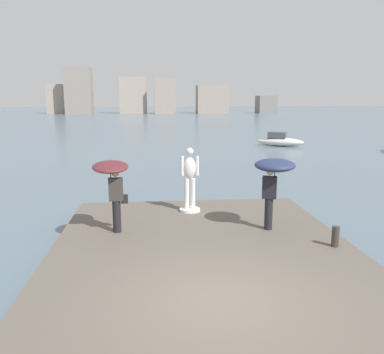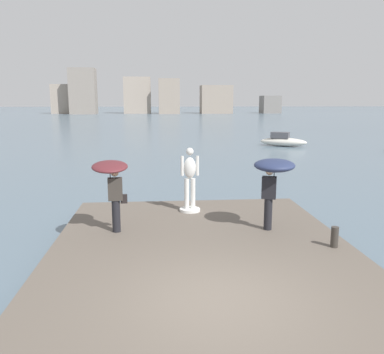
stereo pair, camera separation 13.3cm
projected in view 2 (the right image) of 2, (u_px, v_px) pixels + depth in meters
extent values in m
plane|color=slate|center=(167.00, 134.00, 46.43)|extent=(400.00, 400.00, 0.00)
cube|color=#60564C|center=(205.00, 263.00, 9.30)|extent=(7.35, 10.19, 0.40)
cylinder|color=white|center=(190.00, 210.00, 12.90)|extent=(0.66, 0.66, 0.09)
cylinder|color=white|center=(187.00, 194.00, 12.79)|extent=(0.15, 0.15, 0.98)
cylinder|color=white|center=(193.00, 193.00, 12.81)|extent=(0.15, 0.15, 0.98)
ellipsoid|color=white|center=(190.00, 168.00, 12.64)|extent=(0.38, 0.26, 0.67)
sphere|color=white|center=(190.00, 152.00, 12.54)|extent=(0.24, 0.24, 0.24)
cylinder|color=white|center=(182.00, 166.00, 12.61)|extent=(0.10, 0.10, 0.62)
cylinder|color=white|center=(197.00, 166.00, 12.65)|extent=(0.10, 0.10, 0.62)
cylinder|color=black|center=(116.00, 216.00, 10.81)|extent=(0.22, 0.22, 0.88)
cube|color=#38332D|center=(115.00, 189.00, 10.67)|extent=(0.40, 0.27, 0.60)
sphere|color=tan|center=(115.00, 173.00, 10.59)|extent=(0.21, 0.21, 0.21)
cylinder|color=#262626|center=(110.00, 178.00, 10.63)|extent=(0.02, 0.02, 0.50)
ellipsoid|color=#5B2328|center=(110.00, 167.00, 10.57)|extent=(1.03, 1.05, 0.36)
cube|color=black|center=(124.00, 199.00, 10.78)|extent=(0.19, 0.12, 0.24)
cylinder|color=black|center=(268.00, 214.00, 11.00)|extent=(0.22, 0.22, 0.88)
cube|color=black|center=(269.00, 188.00, 10.86)|extent=(0.44, 0.35, 0.60)
sphere|color=beige|center=(270.00, 171.00, 10.77)|extent=(0.21, 0.21, 0.21)
cylinder|color=#262626|center=(274.00, 177.00, 10.81)|extent=(0.02, 0.02, 0.48)
ellipsoid|color=navy|center=(274.00, 165.00, 10.75)|extent=(1.40, 1.41, 0.37)
cylinder|color=#38332D|center=(335.00, 237.00, 9.70)|extent=(0.18, 0.18, 0.51)
ellipsoid|color=silver|center=(283.00, 142.00, 34.45)|extent=(4.02, 2.86, 0.73)
cube|color=#4C4C51|center=(280.00, 135.00, 34.46)|extent=(1.72, 1.45, 0.52)
cube|color=#A89989|center=(68.00, 99.00, 116.37)|extent=(8.72, 4.72, 8.33)
cube|color=gray|center=(83.00, 91.00, 112.46)|extent=(7.14, 5.31, 12.60)
cube|color=#A89989|center=(137.00, 95.00, 118.04)|extent=(7.68, 6.39, 10.44)
cube|color=gray|center=(169.00, 96.00, 115.46)|extent=(5.90, 6.97, 9.84)
cube|color=gray|center=(216.00, 99.00, 118.11)|extent=(9.04, 6.73, 8.08)
cube|color=gray|center=(270.00, 104.00, 120.50)|extent=(5.32, 5.92, 5.15)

